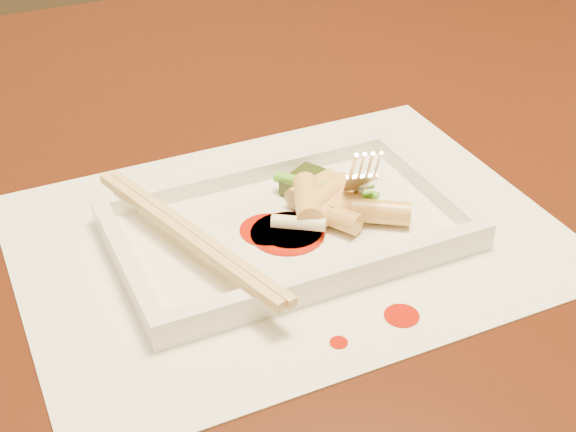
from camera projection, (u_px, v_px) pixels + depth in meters
name	position (u px, v px, depth m)	size (l,w,h in m)	color
table	(195.00, 262.00, 0.75)	(1.40, 0.90, 0.75)	black
placemat	(288.00, 236.00, 0.61)	(0.40, 0.30, 0.00)	white
sauce_splatter_a	(402.00, 316.00, 0.53)	(0.02, 0.02, 0.00)	#AD1405
sauce_splatter_b	(339.00, 342.00, 0.51)	(0.01, 0.01, 0.00)	#AD1405
plate_base	(288.00, 231.00, 0.61)	(0.26, 0.16, 0.01)	white
plate_rim_far	(250.00, 173.00, 0.66)	(0.26, 0.01, 0.01)	white
plate_rim_near	(334.00, 275.00, 0.54)	(0.26, 0.01, 0.01)	white
plate_rim_left	(126.00, 262.00, 0.56)	(0.01, 0.14, 0.01)	white
plate_rim_right	(428.00, 182.00, 0.64)	(0.01, 0.14, 0.01)	white
veg_piece	(307.00, 183.00, 0.64)	(0.04, 0.03, 0.01)	black
scallion_white	(299.00, 223.00, 0.59)	(0.01, 0.01, 0.04)	#EAEACC
scallion_green	(326.00, 187.00, 0.63)	(0.01, 0.01, 0.09)	#46A31A
chopstick_a	(183.00, 235.00, 0.57)	(0.01, 0.21, 0.01)	#DFB76F
chopstick_b	(194.00, 232.00, 0.57)	(0.01, 0.21, 0.01)	#DFB76F
fork	(363.00, 111.00, 0.60)	(0.09, 0.10, 0.14)	silver
sauce_blob_0	(268.00, 230.00, 0.60)	(0.04, 0.04, 0.00)	#AD1405
sauce_blob_1	(288.00, 233.00, 0.60)	(0.06, 0.06, 0.00)	#AD1405
sauce_blob_2	(291.00, 230.00, 0.60)	(0.05, 0.05, 0.00)	#AD1405
rice_cake_0	(335.00, 203.00, 0.61)	(0.02, 0.02, 0.04)	#E7C26C
rice_cake_1	(343.00, 202.00, 0.61)	(0.02, 0.02, 0.04)	#E7C26C
rice_cake_2	(307.00, 200.00, 0.60)	(0.02, 0.02, 0.05)	#E7C26C
rice_cake_3	(336.00, 217.00, 0.60)	(0.02, 0.02, 0.04)	#E7C26C
rice_cake_4	(381.00, 212.00, 0.60)	(0.02, 0.02, 0.04)	#E7C26C
rice_cake_5	(328.00, 194.00, 0.61)	(0.02, 0.02, 0.05)	#E7C26C
rice_cake_6	(336.00, 211.00, 0.60)	(0.02, 0.02, 0.04)	#E7C26C
rice_cake_7	(312.00, 189.00, 0.63)	(0.02, 0.02, 0.04)	#E7C26C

